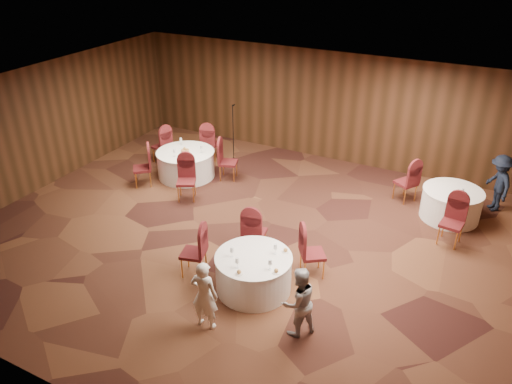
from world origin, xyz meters
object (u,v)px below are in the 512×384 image
at_px(table_right, 451,204).
at_px(woman_a, 204,295).
at_px(table_main, 254,273).
at_px(man_c, 498,183).
at_px(mic_stand, 233,144).
at_px(woman_b, 298,302).
at_px(table_left, 186,164).

bearing_deg(table_right, woman_a, -119.08).
height_order(table_main, man_c, man_c).
relative_size(table_right, man_c, 0.97).
xyz_separation_m(table_main, mic_stand, (-3.32, 5.08, 0.14)).
xyz_separation_m(mic_stand, man_c, (7.18, 0.38, 0.21)).
relative_size(woman_b, man_c, 0.91).
distance_m(table_right, mic_stand, 6.31).
relative_size(table_main, woman_a, 1.09).
bearing_deg(woman_b, table_right, -160.87).
height_order(woman_a, man_c, man_c).
bearing_deg(mic_stand, table_main, -56.86).
bearing_deg(woman_b, mic_stand, -104.25).
distance_m(table_left, table_right, 7.00).
bearing_deg(mic_stand, man_c, 3.01).
relative_size(table_right, woman_b, 1.06).
xyz_separation_m(table_left, mic_stand, (0.65, 1.55, 0.14)).
relative_size(table_main, mic_stand, 0.86).
relative_size(table_left, woman_a, 1.19).
bearing_deg(table_main, mic_stand, 123.14).
distance_m(table_left, woman_a, 6.08).
bearing_deg(woman_a, mic_stand, -70.12).
bearing_deg(table_right, table_left, -171.78).
xyz_separation_m(table_right, man_c, (0.90, 0.93, 0.35)).
height_order(table_right, woman_b, woman_b).
xyz_separation_m(table_main, table_right, (2.96, 4.53, 0.00)).
bearing_deg(table_right, woman_b, -108.51).
relative_size(table_main, table_left, 0.92).
relative_size(mic_stand, woman_b, 1.31).
bearing_deg(woman_a, man_c, -127.18).
bearing_deg(man_c, mic_stand, -115.21).
bearing_deg(man_c, table_right, -72.42).
height_order(table_main, woman_b, woman_b).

